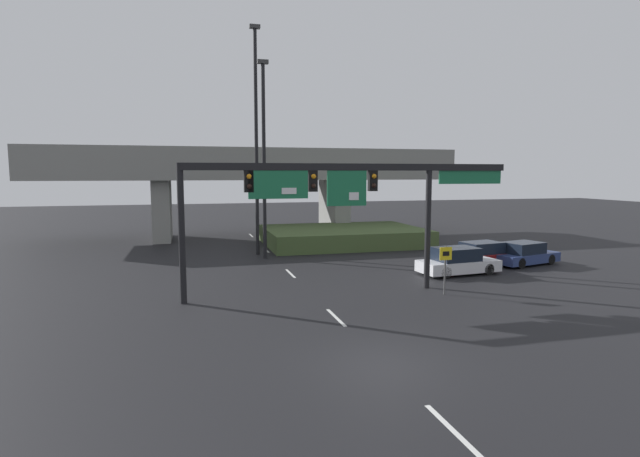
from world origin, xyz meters
The scene contains 11 objects.
ground_plane centered at (0.00, 0.00, 0.00)m, with size 160.00×160.00×0.00m, color black.
lane_markings centered at (0.00, 13.62, 0.00)m, with size 0.14×37.77×0.01m.
signal_gantry centered at (1.20, 8.46, 4.90)m, with size 15.59×0.44×6.03m.
speed_limit_sign centered at (5.90, 6.98, 1.49)m, with size 0.60×0.11×2.28m.
highway_light_pole_near centered at (-0.62, 18.91, 6.72)m, with size 0.70×0.36×12.70m.
highway_light_pole_far centered at (-0.86, 20.67, 8.03)m, with size 0.70×0.36×15.30m.
overpass_bridge centered at (0.00, 30.36, 5.42)m, with size 35.39×7.02×7.67m.
grass_embankment centered at (6.34, 23.93, 0.64)m, with size 12.11×8.72×1.29m.
parked_sedan_near_right centered at (8.95, 11.09, 0.69)m, with size 4.61×2.26×1.50m.
parked_sedan_mid_right centered at (11.95, 13.23, 0.65)m, with size 4.65×2.44×1.41m.
parked_sedan_far_right centered at (14.42, 12.63, 0.65)m, with size 4.66×2.86×1.40m.
Camera 1 is at (-5.48, -13.33, 5.60)m, focal length 28.00 mm.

